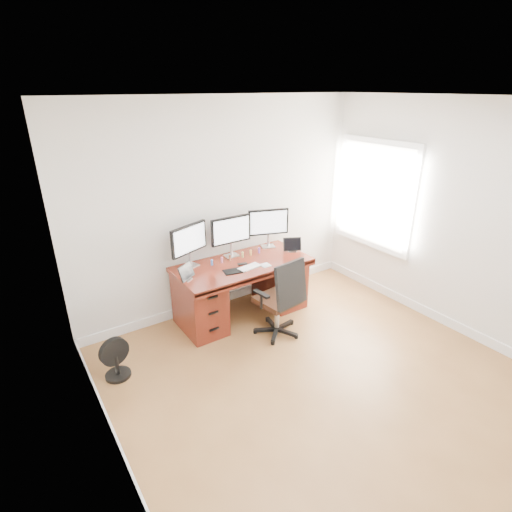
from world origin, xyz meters
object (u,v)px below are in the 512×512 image
desk (242,287)px  monitor_center (231,231)px  keyboard (249,267)px  floor_fan (116,359)px  office_chair (280,310)px

desk → monitor_center: (-0.00, 0.24, 0.68)m
keyboard → floor_fan: bearing=176.2°
floor_fan → keyboard: 1.81m
floor_fan → monitor_center: size_ratio=0.82×
desk → monitor_center: monitor_center is taller
monitor_center → desk: bearing=-89.0°
desk → office_chair: 0.66m
floor_fan → office_chair: bearing=-22.1°
desk → monitor_center: 0.72m
desk → office_chair: (0.13, -0.65, -0.07)m
monitor_center → keyboard: monitor_center is taller
desk → floor_fan: size_ratio=3.79×
desk → floor_fan: bearing=-169.1°
desk → monitor_center: size_ratio=3.09×
keyboard → desk: bearing=79.7°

